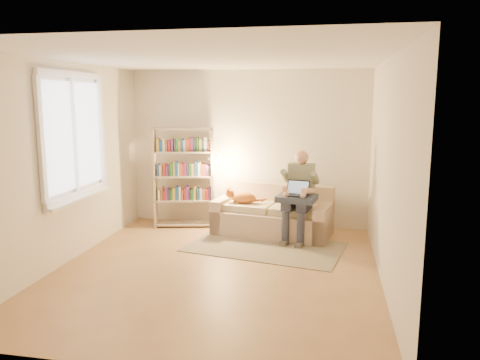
% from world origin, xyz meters
% --- Properties ---
extents(floor, '(4.50, 4.50, 0.00)m').
position_xyz_m(floor, '(0.00, 0.00, 0.00)').
color(floor, '#966E44').
rests_on(floor, ground).
extents(ceiling, '(4.00, 4.50, 0.02)m').
position_xyz_m(ceiling, '(0.00, 0.00, 2.60)').
color(ceiling, white).
rests_on(ceiling, wall_back).
extents(wall_left, '(0.02, 4.50, 2.60)m').
position_xyz_m(wall_left, '(-2.00, 0.00, 1.30)').
color(wall_left, silver).
rests_on(wall_left, floor).
extents(wall_right, '(0.02, 4.50, 2.60)m').
position_xyz_m(wall_right, '(2.00, 0.00, 1.30)').
color(wall_right, silver).
rests_on(wall_right, floor).
extents(wall_back, '(4.00, 0.02, 2.60)m').
position_xyz_m(wall_back, '(0.00, 2.25, 1.30)').
color(wall_back, silver).
rests_on(wall_back, floor).
extents(wall_front, '(4.00, 0.02, 2.60)m').
position_xyz_m(wall_front, '(0.00, -2.25, 1.30)').
color(wall_front, silver).
rests_on(wall_front, floor).
extents(window, '(0.12, 1.52, 1.69)m').
position_xyz_m(window, '(-1.95, 0.20, 1.38)').
color(window, white).
rests_on(window, wall_left).
extents(sofa, '(1.93, 1.12, 0.77)m').
position_xyz_m(sofa, '(0.50, 1.74, 0.28)').
color(sofa, tan).
rests_on(sofa, floor).
extents(person, '(0.48, 0.67, 1.36)m').
position_xyz_m(person, '(0.92, 1.52, 0.76)').
color(person, gray).
rests_on(person, sofa).
extents(cat, '(0.61, 0.27, 0.22)m').
position_xyz_m(cat, '(0.05, 1.70, 0.59)').
color(cat, orange).
rests_on(cat, sofa).
extents(blanket, '(0.63, 0.55, 0.09)m').
position_xyz_m(blanket, '(0.88, 1.39, 0.67)').
color(blanket, '#273044').
rests_on(blanket, person).
extents(laptop, '(0.38, 0.34, 0.27)m').
position_xyz_m(laptop, '(0.88, 1.40, 0.77)').
color(laptop, black).
rests_on(laptop, blanket).
extents(bookshelf, '(1.14, 0.45, 1.67)m').
position_xyz_m(bookshelf, '(-1.01, 1.90, 0.92)').
color(bookshelf, tan).
rests_on(bookshelf, floor).
extents(rug, '(2.40, 1.70, 0.01)m').
position_xyz_m(rug, '(0.47, 1.03, 0.01)').
color(rug, gray).
rests_on(rug, floor).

